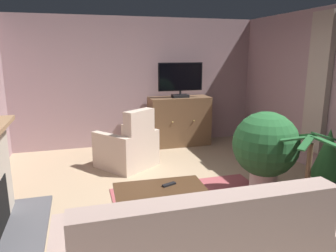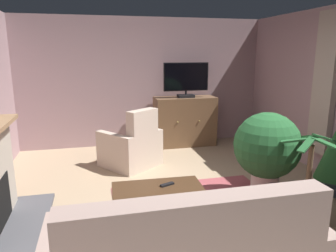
% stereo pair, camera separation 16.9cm
% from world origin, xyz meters
% --- Properties ---
extents(ground_plane, '(5.67, 6.92, 0.04)m').
position_xyz_m(ground_plane, '(0.00, 0.00, -0.02)').
color(ground_plane, tan).
extents(wall_back, '(5.67, 0.10, 2.64)m').
position_xyz_m(wall_back, '(0.00, 3.21, 1.32)').
color(wall_back, gray).
rests_on(wall_back, ground_plane).
extents(curtain_panel_far, '(0.10, 0.44, 2.21)m').
position_xyz_m(curtain_panel_far, '(2.48, 0.84, 1.45)').
color(curtain_panel_far, '#B2A393').
extents(rug_central, '(2.10, 2.18, 0.01)m').
position_xyz_m(rug_central, '(0.18, -0.16, 0.01)').
color(rug_central, '#9E474C').
rests_on(rug_central, ground_plane).
extents(tv_cabinet, '(1.27, 0.55, 1.02)m').
position_xyz_m(tv_cabinet, '(0.81, 2.86, 0.49)').
color(tv_cabinet, '#4A3523').
rests_on(tv_cabinet, ground_plane).
extents(television, '(0.93, 0.20, 0.71)m').
position_xyz_m(television, '(0.81, 2.81, 1.40)').
color(television, black).
rests_on(television, tv_cabinet).
extents(coffee_table, '(1.04, 0.60, 0.45)m').
position_xyz_m(coffee_table, '(-0.40, -0.18, 0.40)').
color(coffee_table, '#422B19').
rests_on(coffee_table, ground_plane).
extents(tv_remote, '(0.18, 0.11, 0.02)m').
position_xyz_m(tv_remote, '(-0.29, -0.13, 0.46)').
color(tv_remote, black).
rests_on(tv_remote, coffee_table).
extents(armchair_in_far_corner, '(1.15, 1.15, 1.02)m').
position_xyz_m(armchair_in_far_corner, '(-0.45, 1.83, 0.33)').
color(armchair_in_far_corner, '#C6B29E').
rests_on(armchair_in_far_corner, ground_plane).
extents(potted_plant_small_fern_corner, '(0.44, 0.44, 0.91)m').
position_xyz_m(potted_plant_small_fern_corner, '(2.10, 0.07, 0.50)').
color(potted_plant_small_fern_corner, '#3D4C5B').
rests_on(potted_plant_small_fern_corner, ground_plane).
extents(potted_plant_on_hearth_side, '(0.86, 0.86, 1.20)m').
position_xyz_m(potted_plant_on_hearth_side, '(1.09, 0.08, 0.73)').
color(potted_plant_on_hearth_side, beige).
rests_on(potted_plant_on_hearth_side, ground_plane).
extents(potted_plant_leafy_by_curtain, '(0.82, 0.94, 1.06)m').
position_xyz_m(potted_plant_leafy_by_curtain, '(1.28, -0.52, 0.22)').
color(potted_plant_leafy_by_curtain, '#99664C').
rests_on(potted_plant_leafy_by_curtain, ground_plane).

